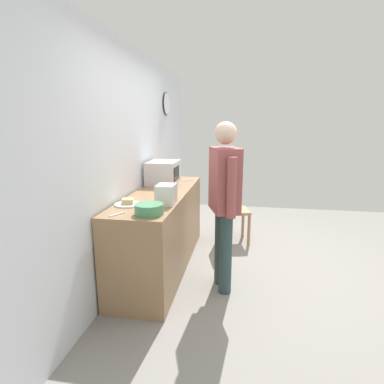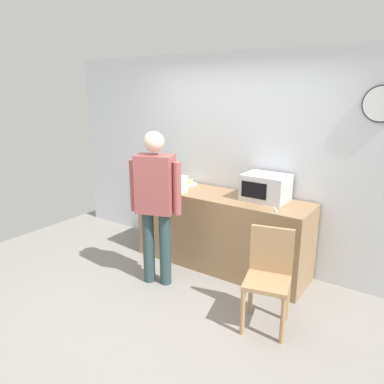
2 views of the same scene
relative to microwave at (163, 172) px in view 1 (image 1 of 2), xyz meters
The scene contains 11 objects.
ground_plane 1.79m from the microwave, 111.76° to the right, with size 6.00×6.00×0.00m, color gray.
back_wall 0.63m from the microwave, 151.95° to the left, with size 5.40×0.13×2.60m.
kitchen_counter 0.81m from the microwave, 168.82° to the right, with size 2.19×0.62×0.94m, color #93704C.
microwave is the anchor object (origin of this frame).
sandwich_plate 1.15m from the microwave, behind, with size 0.26×0.26×0.07m.
salad_bowl 1.44m from the microwave, behind, with size 0.26×0.26×0.10m, color #4C8E60.
toaster 1.09m from the microwave, 163.81° to the right, with size 0.22×0.18×0.20m, color silver.
fork_utensil 1.48m from the microwave, behind, with size 0.17×0.02×0.01m, color silver.
spoon_utensil 0.41m from the microwave, 49.54° to the right, with size 0.17×0.02×0.01m, color silver.
person_standing 1.26m from the microwave, 136.12° to the right, with size 0.56×0.36×1.75m.
wooden_chair 1.13m from the microwave, 63.01° to the right, with size 0.49×0.49×0.94m.
Camera 1 is at (-3.42, 0.26, 1.73)m, focal length 28.83 mm.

